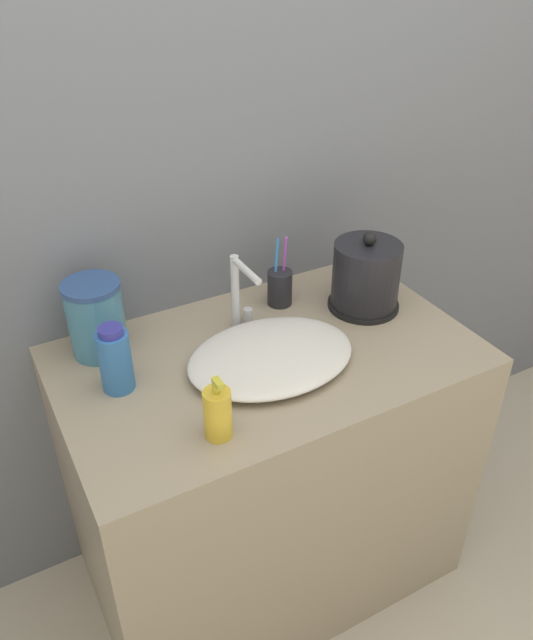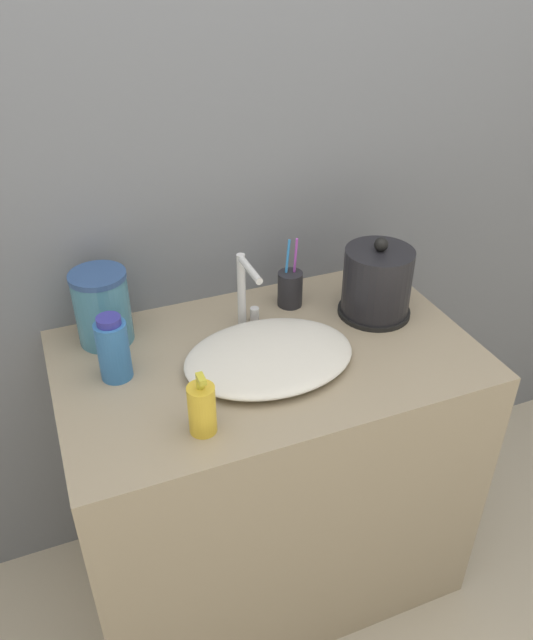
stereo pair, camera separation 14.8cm
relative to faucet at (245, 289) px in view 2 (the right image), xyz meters
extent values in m
cube|color=slate|center=(0.01, 0.20, 0.36)|extent=(6.00, 0.04, 2.60)
cube|color=gray|center=(0.01, -0.13, -0.53)|extent=(1.03, 0.62, 0.82)
ellipsoid|color=silver|center=(0.00, -0.17, -0.09)|extent=(0.41, 0.31, 0.05)
cylinder|color=silver|center=(0.00, 0.02, -0.01)|extent=(0.02, 0.02, 0.20)
cylinder|color=silver|center=(0.00, -0.05, 0.08)|extent=(0.02, 0.13, 0.02)
cylinder|color=silver|center=(0.03, 0.02, -0.09)|extent=(0.02, 0.02, 0.04)
cylinder|color=black|center=(0.34, -0.07, -0.11)|extent=(0.20, 0.20, 0.01)
cylinder|color=black|center=(0.34, -0.07, -0.02)|extent=(0.18, 0.18, 0.19)
sphere|color=black|center=(0.34, -0.07, 0.09)|extent=(0.04, 0.04, 0.04)
cylinder|color=#232328|center=(0.15, 0.06, -0.06)|extent=(0.07, 0.07, 0.10)
cylinder|color=#B24CCC|center=(0.16, 0.06, 0.01)|extent=(0.01, 0.03, 0.16)
cylinder|color=#338CE0|center=(0.14, 0.07, 0.00)|extent=(0.03, 0.02, 0.15)
cylinder|color=gold|center=(-0.22, -0.33, -0.06)|extent=(0.06, 0.06, 0.11)
cylinder|color=gold|center=(-0.22, -0.33, 0.01)|extent=(0.02, 0.02, 0.02)
cube|color=gold|center=(-0.22, -0.34, 0.03)|extent=(0.01, 0.03, 0.01)
cylinder|color=#3370B7|center=(-0.35, -0.08, -0.04)|extent=(0.07, 0.07, 0.15)
cylinder|color=#333399|center=(-0.35, -0.08, 0.04)|extent=(0.06, 0.06, 0.02)
cylinder|color=teal|center=(-0.35, 0.08, -0.03)|extent=(0.14, 0.14, 0.18)
cylinder|color=#2D4C84|center=(-0.35, 0.08, 0.07)|extent=(0.14, 0.14, 0.01)
camera|label=1|loc=(-0.59, -1.22, 0.80)|focal=35.00mm
camera|label=2|loc=(-0.46, -1.28, 0.80)|focal=35.00mm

